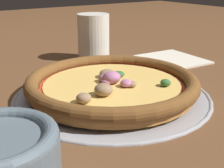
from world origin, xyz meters
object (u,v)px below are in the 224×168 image
Objects in this scene: napkin at (173,58)px; fork at (159,57)px; pizza at (112,84)px; drinking_cup at (94,37)px; pizza_tray at (112,94)px.

napkin is 0.04m from fork.
drinking_cup is (0.24, -0.11, 0.03)m from pizza.
pizza_tray is 0.27m from drinking_cup.
napkin reaches higher than fork.
drinking_cup is 0.21m from napkin.
drinking_cup is at bearing 10.18° from fork.
drinking_cup reaches higher than pizza_tray.
drinking_cup is 0.18m from fork.
pizza is at bearing 71.30° from fork.
pizza_tray is 0.30m from napkin.
drinking_cup is 0.69× the size of napkin.
pizza reaches higher than napkin.
pizza_tray is at bearing 155.96° from drinking_cup.
pizza is 2.66× the size of drinking_cup.
pizza is 1.85× the size of napkin.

